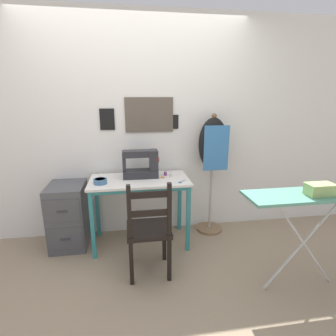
% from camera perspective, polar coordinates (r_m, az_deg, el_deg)
% --- Properties ---
extents(ground_plane, '(14.00, 14.00, 0.00)m').
position_cam_1_polar(ground_plane, '(2.96, -5.52, -18.48)').
color(ground_plane, gray).
extents(wall_back, '(10.00, 0.07, 2.55)m').
position_cam_1_polar(wall_back, '(3.10, -6.82, 8.44)').
color(wall_back, silver).
rests_on(wall_back, ground_plane).
extents(sewing_table, '(1.08, 0.56, 0.77)m').
position_cam_1_polar(sewing_table, '(2.89, -6.17, -4.43)').
color(sewing_table, silver).
rests_on(sewing_table, ground_plane).
extents(sewing_machine, '(0.40, 0.19, 0.33)m').
position_cam_1_polar(sewing_machine, '(2.90, -5.58, 0.73)').
color(sewing_machine, '#28282D').
rests_on(sewing_machine, sewing_table).
extents(fabric_bowl, '(0.14, 0.14, 0.05)m').
position_cam_1_polar(fabric_bowl, '(2.79, -14.54, -2.77)').
color(fabric_bowl, teal).
rests_on(fabric_bowl, sewing_table).
extents(scissors, '(0.11, 0.11, 0.01)m').
position_cam_1_polar(scissors, '(2.76, 2.94, -3.02)').
color(scissors, silver).
rests_on(scissors, sewing_table).
extents(thread_spool_near_machine, '(0.04, 0.04, 0.03)m').
position_cam_1_polar(thread_spool_near_machine, '(2.88, -1.16, -1.98)').
color(thread_spool_near_machine, orange).
rests_on(thread_spool_near_machine, sewing_table).
extents(thread_spool_mid_table, '(0.04, 0.04, 0.04)m').
position_cam_1_polar(thread_spool_mid_table, '(2.98, -0.57, -1.23)').
color(thread_spool_mid_table, purple).
rests_on(thread_spool_mid_table, sewing_table).
extents(thread_spool_far_edge, '(0.04, 0.04, 0.03)m').
position_cam_1_polar(thread_spool_far_edge, '(2.94, 0.53, -1.54)').
color(thread_spool_far_edge, silver).
rests_on(thread_spool_far_edge, sewing_table).
extents(wooden_chair, '(0.40, 0.38, 0.95)m').
position_cam_1_polar(wooden_chair, '(2.48, -4.19, -13.38)').
color(wooden_chair, black).
rests_on(wooden_chair, ground_plane).
extents(filing_cabinet, '(0.38, 0.50, 0.72)m').
position_cam_1_polar(filing_cabinet, '(3.17, -20.83, -9.61)').
color(filing_cabinet, '#4C4C51').
rests_on(filing_cabinet, ground_plane).
extents(dress_form, '(0.34, 0.32, 1.46)m').
position_cam_1_polar(dress_form, '(3.12, 9.71, 4.00)').
color(dress_form, '#846647').
rests_on(dress_form, ground_plane).
extents(ironing_board, '(1.08, 0.33, 0.89)m').
position_cam_1_polar(ironing_board, '(2.45, 28.52, -6.03)').
color(ironing_board, '#518E7A').
rests_on(ironing_board, ground_plane).
extents(storage_box, '(0.22, 0.13, 0.10)m').
position_cam_1_polar(storage_box, '(2.40, 30.16, -4.06)').
color(storage_box, '#8EB266').
rests_on(storage_box, ironing_board).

